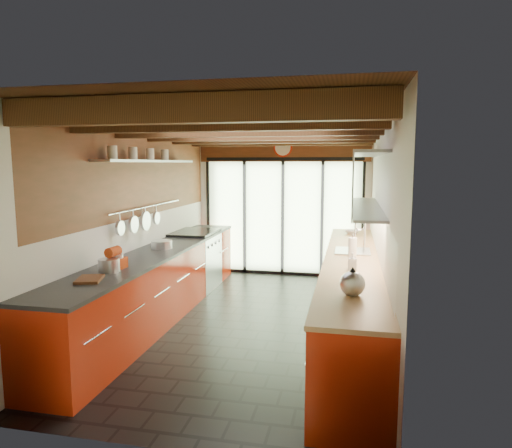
# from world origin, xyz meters

# --- Properties ---
(ground) EXTENTS (5.50, 5.50, 0.00)m
(ground) POSITION_xyz_m (0.00, 0.00, 0.00)
(ground) COLOR black
(ground) RESTS_ON ground
(room_shell) EXTENTS (5.50, 5.50, 5.50)m
(room_shell) POSITION_xyz_m (0.00, 0.00, 1.65)
(room_shell) COLOR silver
(room_shell) RESTS_ON ground
(ceiling_beams) EXTENTS (3.14, 5.06, 4.90)m
(ceiling_beams) POSITION_xyz_m (-0.00, 0.38, 2.46)
(ceiling_beams) COLOR #593316
(ceiling_beams) RESTS_ON ground
(glass_door) EXTENTS (2.95, 0.10, 2.90)m
(glass_door) POSITION_xyz_m (0.00, 2.69, 1.66)
(glass_door) COLOR #C6EAAD
(glass_door) RESTS_ON ground
(left_counter) EXTENTS (0.68, 5.00, 0.92)m
(left_counter) POSITION_xyz_m (-1.28, 0.00, 0.46)
(left_counter) COLOR #B2260D
(left_counter) RESTS_ON ground
(range_stove) EXTENTS (0.66, 0.90, 0.97)m
(range_stove) POSITION_xyz_m (-1.28, 1.45, 0.47)
(range_stove) COLOR silver
(range_stove) RESTS_ON ground
(right_counter) EXTENTS (0.68, 5.00, 0.92)m
(right_counter) POSITION_xyz_m (1.27, 0.00, 0.46)
(right_counter) COLOR #B2260D
(right_counter) RESTS_ON ground
(sink_assembly) EXTENTS (0.45, 0.52, 0.43)m
(sink_assembly) POSITION_xyz_m (1.29, 0.40, 0.96)
(sink_assembly) COLOR silver
(sink_assembly) RESTS_ON right_counter
(upper_cabinets_right) EXTENTS (0.34, 3.00, 3.00)m
(upper_cabinets_right) POSITION_xyz_m (1.43, 0.30, 1.85)
(upper_cabinets_right) COLOR silver
(upper_cabinets_right) RESTS_ON ground
(left_wall_fixtures) EXTENTS (0.28, 2.60, 0.96)m
(left_wall_fixtures) POSITION_xyz_m (-1.47, 0.14, 1.88)
(left_wall_fixtures) COLOR silver
(left_wall_fixtures) RESTS_ON ground
(stand_mixer) EXTENTS (0.18, 0.29, 0.25)m
(stand_mixer) POSITION_xyz_m (-1.27, -1.16, 1.02)
(stand_mixer) COLOR #BD380F
(stand_mixer) RESTS_ON left_counter
(pot_large) EXTENTS (0.24, 0.24, 0.14)m
(pot_large) POSITION_xyz_m (-1.27, -1.29, 0.99)
(pot_large) COLOR silver
(pot_large) RESTS_ON left_counter
(pot_small) EXTENTS (0.29, 0.29, 0.11)m
(pot_small) POSITION_xyz_m (-1.27, 0.09, 0.97)
(pot_small) COLOR silver
(pot_small) RESTS_ON left_counter
(cutting_board) EXTENTS (0.31, 0.37, 0.03)m
(cutting_board) POSITION_xyz_m (-1.27, -1.66, 0.93)
(cutting_board) COLOR brown
(cutting_board) RESTS_ON left_counter
(kettle) EXTENTS (0.28, 0.30, 0.26)m
(kettle) POSITION_xyz_m (1.27, -1.64, 1.04)
(kettle) COLOR silver
(kettle) RESTS_ON right_counter
(paper_towel) EXTENTS (0.13, 0.13, 0.28)m
(paper_towel) POSITION_xyz_m (1.27, 0.06, 1.04)
(paper_towel) COLOR white
(paper_towel) RESTS_ON right_counter
(soap_bottle) EXTENTS (0.09, 0.09, 0.19)m
(soap_bottle) POSITION_xyz_m (1.27, -0.66, 1.01)
(soap_bottle) COLOR silver
(soap_bottle) RESTS_ON right_counter
(bowl) EXTENTS (0.30, 0.30, 0.06)m
(bowl) POSITION_xyz_m (1.27, 1.96, 0.95)
(bowl) COLOR silver
(bowl) RESTS_ON right_counter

